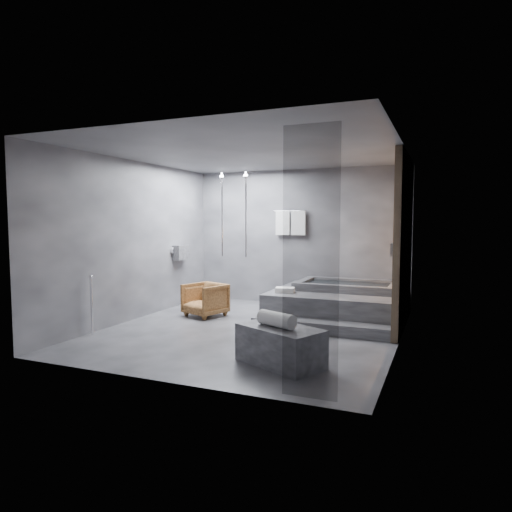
% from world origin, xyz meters
% --- Properties ---
extents(room, '(5.00, 5.04, 2.82)m').
position_xyz_m(room, '(0.40, 0.24, 1.73)').
color(room, '#2F2F31').
rests_on(room, ground).
extents(tub_deck, '(2.20, 2.00, 0.50)m').
position_xyz_m(tub_deck, '(1.05, 1.45, 0.25)').
color(tub_deck, '#343437').
rests_on(tub_deck, ground).
extents(tub_step, '(2.20, 0.36, 0.18)m').
position_xyz_m(tub_step, '(1.05, 0.27, 0.09)').
color(tub_step, '#343437').
rests_on(tub_step, ground).
extents(concrete_bench, '(1.18, 0.96, 0.47)m').
position_xyz_m(concrete_bench, '(1.00, -1.45, 0.23)').
color(concrete_bench, '#353537').
rests_on(concrete_bench, ground).
extents(driftwood_chair, '(0.84, 0.85, 0.61)m').
position_xyz_m(driftwood_chair, '(-1.22, 0.69, 0.30)').
color(driftwood_chair, '#4D2C13').
rests_on(driftwood_chair, ground).
extents(rolled_towel, '(0.54, 0.37, 0.18)m').
position_xyz_m(rolled_towel, '(0.96, -1.47, 0.56)').
color(rolled_towel, white).
rests_on(rolled_towel, concrete_bench).
extents(deck_towel, '(0.37, 0.30, 0.09)m').
position_xyz_m(deck_towel, '(0.26, 0.87, 0.54)').
color(deck_towel, white).
rests_on(deck_towel, tub_deck).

